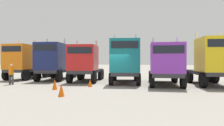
% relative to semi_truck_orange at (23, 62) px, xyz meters
% --- Properties ---
extents(ground, '(200.00, 200.00, 0.00)m').
position_rel_semi_truck_orange_xyz_m(ground, '(10.94, -2.22, -1.92)').
color(ground, gray).
extents(semi_truck_orange, '(3.31, 6.47, 4.31)m').
position_rel_semi_truck_orange_xyz_m(semi_truck_orange, '(0.00, 0.00, 0.00)').
color(semi_truck_orange, '#333338').
rests_on(semi_truck_orange, ground).
extents(semi_truck_navy, '(3.85, 6.72, 4.36)m').
position_rel_semi_truck_orange_xyz_m(semi_truck_navy, '(3.74, 0.01, 0.05)').
color(semi_truck_navy, '#333338').
rests_on(semi_truck_navy, ground).
extents(semi_truck_red, '(3.70, 6.22, 4.02)m').
position_rel_semi_truck_orange_xyz_m(semi_truck_red, '(7.47, -0.32, -0.09)').
color(semi_truck_red, '#333338').
rests_on(semi_truck_red, ground).
extents(semi_truck_teal, '(3.89, 6.57, 4.37)m').
position_rel_semi_truck_orange_xyz_m(semi_truck_teal, '(11.44, -0.64, 0.01)').
color(semi_truck_teal, '#333338').
rests_on(semi_truck_teal, ground).
extents(semi_truck_purple, '(3.38, 6.63, 3.90)m').
position_rel_semi_truck_orange_xyz_m(semi_truck_purple, '(14.87, -1.07, -0.19)').
color(semi_truck_purple, '#333338').
rests_on(semi_truck_purple, ground).
extents(semi_truck_yellow, '(3.66, 6.22, 4.36)m').
position_rel_semi_truck_orange_xyz_m(semi_truck_yellow, '(18.40, -0.01, 0.08)').
color(semi_truck_yellow, '#333338').
rests_on(semi_truck_yellow, ground).
extents(visitor_in_hivis, '(0.44, 0.41, 1.74)m').
position_rel_semi_truck_orange_xyz_m(visitor_in_hivis, '(2.45, -4.05, -0.92)').
color(visitor_in_hivis, '#3C3C3C').
rests_on(visitor_in_hivis, ground).
extents(traffic_cone_near, '(0.36, 0.36, 0.71)m').
position_rel_semi_truck_orange_xyz_m(traffic_cone_near, '(7.68, -5.48, -1.57)').
color(traffic_cone_near, '#F2590C').
rests_on(traffic_cone_near, ground).
extents(traffic_cone_mid, '(0.36, 0.36, 0.58)m').
position_rel_semi_truck_orange_xyz_m(traffic_cone_mid, '(9.37, -3.35, -1.63)').
color(traffic_cone_mid, '#F2590C').
rests_on(traffic_cone_mid, ground).
extents(traffic_cone_far, '(0.36, 0.36, 0.73)m').
position_rel_semi_truck_orange_xyz_m(traffic_cone_far, '(9.60, -7.68, -1.56)').
color(traffic_cone_far, '#F2590C').
rests_on(traffic_cone_far, ground).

